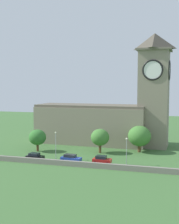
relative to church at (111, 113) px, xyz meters
The scene contains 11 objects.
ground_plane 13.53m from the church, 105.27° to the right, with size 200.00×200.00×0.00m, color #3D6633.
church is the anchor object (origin of this frame).
quay_barrier 28.26m from the church, 95.56° to the right, with size 52.31×0.70×1.18m, color gray.
car_black 28.62m from the church, 117.99° to the right, with size 4.24×2.50×1.70m.
car_blue 25.23m from the church, 100.03° to the right, with size 4.87×2.45×1.78m.
car_red 24.84m from the church, 82.36° to the right, with size 4.15×2.28×1.91m.
streetlamp_west_mid 24.02m from the church, 111.10° to the right, with size 0.44×0.44×6.62m.
streetlamp_central 24.12m from the church, 69.03° to the right, with size 0.44×0.44×6.00m.
tree_churchyard 13.40m from the church, 90.36° to the right, with size 4.80×4.80×6.27m.
tree_riverside_west 23.08m from the church, 137.53° to the right, with size 4.60×4.60×5.84m.
tree_by_tower 13.80m from the church, 41.68° to the right, with size 6.01×6.01×6.99m.
Camera 1 is at (21.70, -63.05, 17.57)m, focal length 48.59 mm.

